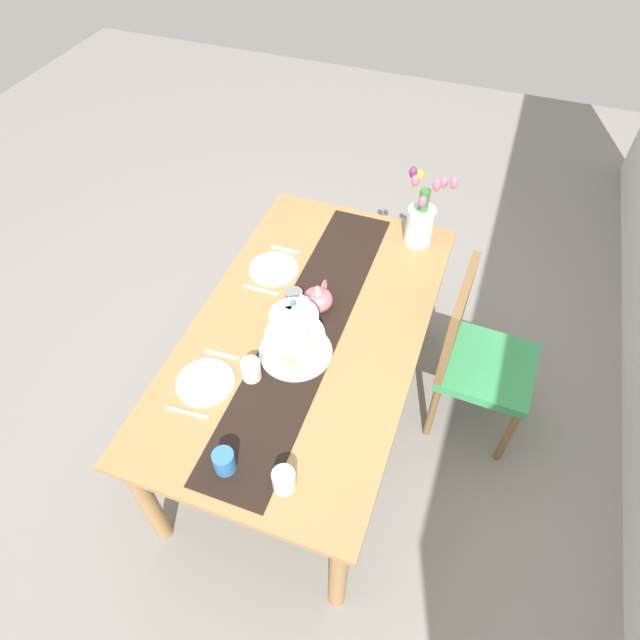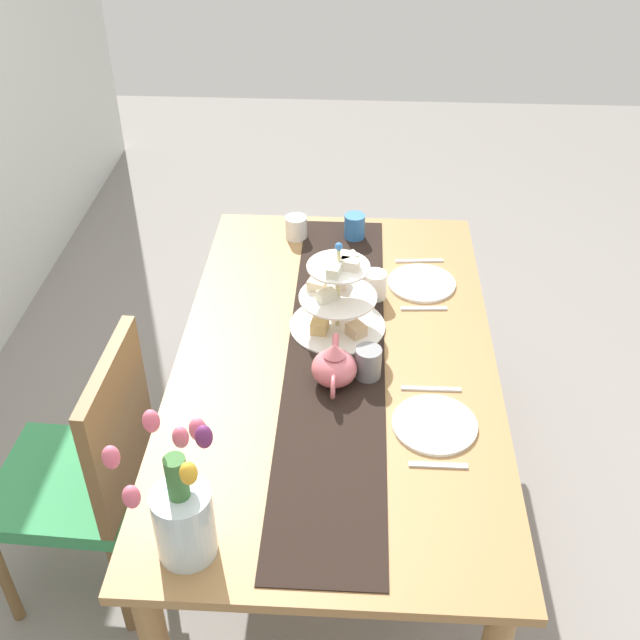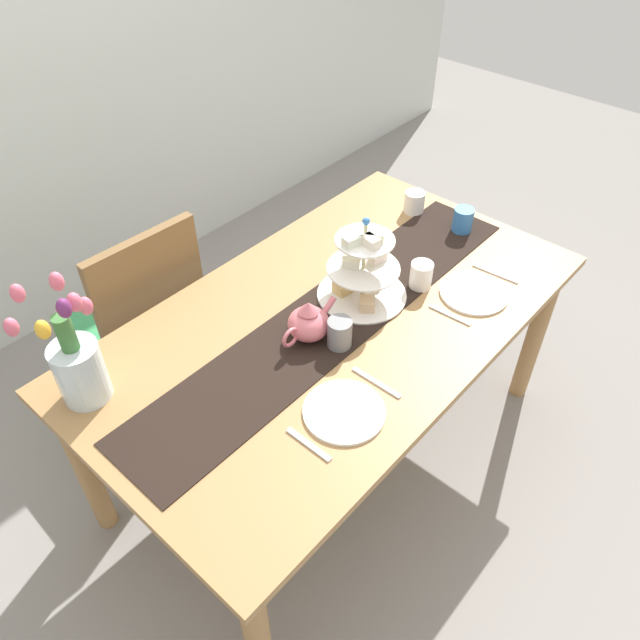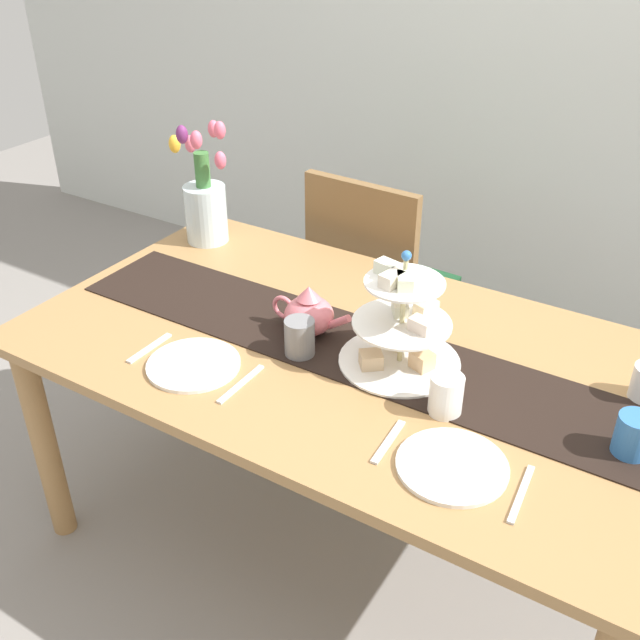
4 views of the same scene
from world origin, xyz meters
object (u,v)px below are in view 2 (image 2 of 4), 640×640
object	(u,v)px
cream_jug	(296,228)
fork_left	(438,465)
teapot	(334,367)
mug_orange	(355,227)
mug_white_text	(375,285)
tiered_cake_stand	(337,301)
dinner_plate_left	(435,424)
tulip_vase	(182,512)
knife_left	(431,389)
fork_right	(424,308)
mug_grey	(368,363)
dining_table	(335,379)
knife_right	(419,261)
dinner_plate_right	(422,283)
chair_left	(89,469)

from	to	relation	value
cream_jug	fork_left	xyz separation A→B (m)	(-1.11, -0.45, -0.04)
teapot	cream_jug	size ratio (longest dim) A/B	2.80
teapot	mug_orange	xyz separation A→B (m)	(0.82, -0.04, -0.01)
mug_white_text	tiered_cake_stand	bearing A→B (deg)	145.52
dinner_plate_left	tulip_vase	bearing A→B (deg)	126.36
tulip_vase	knife_left	distance (m)	0.83
tiered_cake_stand	mug_white_text	world-z (taller)	tiered_cake_stand
tulip_vase	fork_right	world-z (taller)	tulip_vase
tiered_cake_stand	mug_grey	distance (m)	0.25
dining_table	teapot	distance (m)	0.20
teapot	knife_right	xyz separation A→B (m)	(0.67, -0.28, -0.06)
tiered_cake_stand	fork_right	xyz separation A→B (m)	(0.11, -0.28, -0.10)
knife_left	dinner_plate_right	bearing A→B (deg)	0.00
knife_left	mug_grey	distance (m)	0.19
tulip_vase	knife_left	world-z (taller)	tulip_vase
tulip_vase	mug_orange	distance (m)	1.45
chair_left	mug_orange	xyz separation A→B (m)	(0.99, -0.75, 0.26)
dining_table	dinner_plate_left	xyz separation A→B (m)	(-0.28, -0.28, 0.10)
tiered_cake_stand	mug_white_text	distance (m)	0.22
knife_left	mug_grey	world-z (taller)	mug_grey
teapot	fork_left	world-z (taller)	teapot
dinner_plate_left	mug_orange	world-z (taller)	mug_orange
chair_left	tiered_cake_stand	distance (m)	0.88
dining_table	mug_white_text	world-z (taller)	mug_white_text
mug_white_text	mug_orange	world-z (taller)	same
tiered_cake_stand	teapot	world-z (taller)	tiered_cake_stand
dining_table	fork_right	bearing A→B (deg)	-47.68
teapot	mug_white_text	xyz separation A→B (m)	(0.44, -0.12, -0.01)
chair_left	tiered_cake_stand	xyz separation A→B (m)	(0.43, -0.70, 0.32)
tulip_vase	knife_right	xyz separation A→B (m)	(1.26, -0.58, -0.13)
dinner_plate_right	tulip_vase	bearing A→B (deg)	152.24
knife_left	mug_grey	xyz separation A→B (m)	(0.05, 0.18, 0.05)
fork_right	dining_table	bearing A→B (deg)	132.32
cream_jug	mug_grey	bearing A→B (deg)	-160.86
knife_right	fork_left	bearing A→B (deg)	180.00
dinner_plate_left	knife_right	world-z (taller)	dinner_plate_left
tiered_cake_stand	mug_grey	size ratio (longest dim) A/B	3.20
chair_left	mug_white_text	distance (m)	1.05
tiered_cake_stand	dinner_plate_left	xyz separation A→B (m)	(-0.42, -0.28, -0.10)
fork_left	knife_left	size ratio (longest dim) A/B	0.88
tiered_cake_stand	cream_jug	distance (m)	0.57
tiered_cake_stand	tulip_vase	distance (m)	0.91
mug_white_text	fork_right	bearing A→B (deg)	-110.02
fork_left	dinner_plate_right	size ratio (longest dim) A/B	0.65
knife_left	dining_table	bearing A→B (deg)	63.41
dining_table	mug_orange	distance (m)	0.71
mug_grey	tulip_vase	bearing A→B (deg)	147.06
dinner_plate_right	mug_orange	xyz separation A→B (m)	(0.30, 0.23, 0.04)
dinner_plate_right	knife_left	bearing A→B (deg)	180.00
knife_right	chair_left	bearing A→B (deg)	130.41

